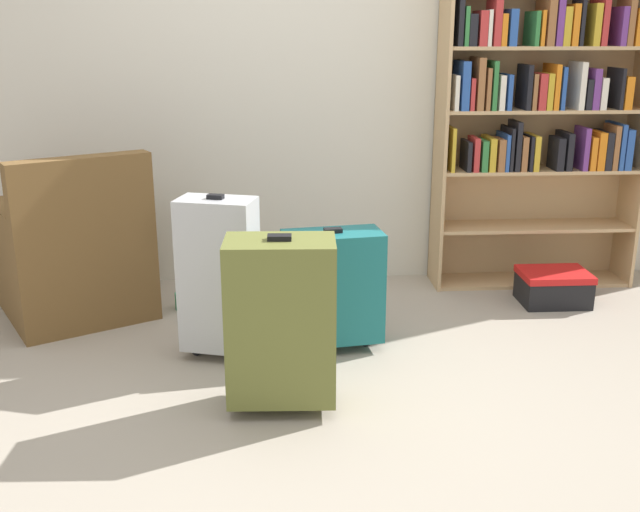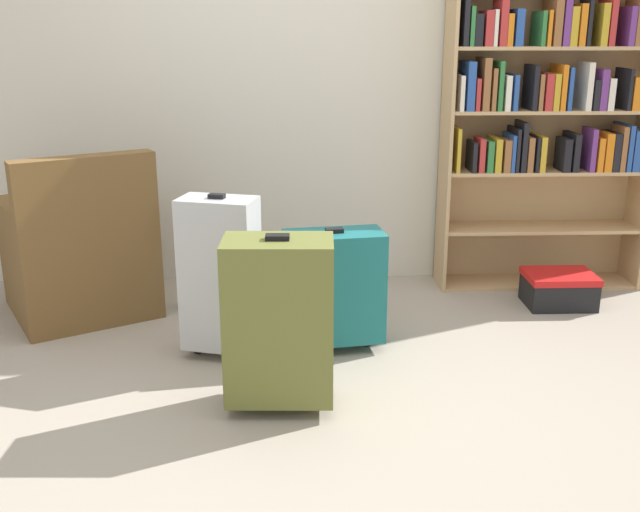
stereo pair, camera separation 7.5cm
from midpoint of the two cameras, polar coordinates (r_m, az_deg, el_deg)
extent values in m
plane|color=#9E9384|center=(3.11, -1.55, -11.73)|extent=(9.70, 9.70, 0.00)
cube|color=beige|center=(4.48, -2.55, 14.53)|extent=(5.54, 0.10, 2.60)
cube|color=tan|center=(4.37, 8.82, 10.83)|extent=(0.02, 0.30, 2.07)
cube|color=tan|center=(4.76, 22.92, 10.20)|extent=(0.02, 0.30, 2.07)
cube|color=tan|center=(4.67, 15.60, 10.79)|extent=(1.19, 0.02, 2.07)
cube|color=tan|center=(4.75, 15.16, -1.79)|extent=(1.15, 0.28, 0.02)
cube|color=tan|center=(4.65, 15.49, 2.24)|extent=(1.15, 0.28, 0.02)
cube|color=tan|center=(4.58, 15.83, 6.42)|extent=(1.15, 0.28, 0.02)
cube|color=tan|center=(4.53, 16.19, 10.70)|extent=(1.15, 0.28, 0.02)
cube|color=tan|center=(4.51, 16.56, 15.06)|extent=(1.15, 0.28, 0.02)
cube|color=gold|center=(4.38, 9.42, 8.16)|extent=(0.02, 0.23, 0.25)
cube|color=black|center=(4.40, 10.63, 7.60)|extent=(0.02, 0.19, 0.17)
cube|color=#B22D2D|center=(4.40, 11.18, 7.71)|extent=(0.03, 0.18, 0.19)
cube|color=#2D7238|center=(4.42, 11.77, 7.62)|extent=(0.03, 0.19, 0.18)
cube|color=gold|center=(4.44, 12.28, 7.73)|extent=(0.04, 0.23, 0.19)
cube|color=brown|center=(4.43, 13.02, 7.61)|extent=(0.04, 0.17, 0.18)
cube|color=#264C99|center=(4.47, 13.33, 7.84)|extent=(0.02, 0.23, 0.21)
cube|color=black|center=(4.47, 13.65, 8.06)|extent=(0.02, 0.23, 0.24)
cube|color=black|center=(4.47, 14.17, 8.24)|extent=(0.03, 0.20, 0.28)
cube|color=brown|center=(4.48, 14.63, 7.69)|extent=(0.03, 0.19, 0.20)
cube|color=black|center=(4.52, 15.00, 7.75)|extent=(0.02, 0.25, 0.20)
cube|color=gold|center=(4.52, 15.43, 7.72)|extent=(0.03, 0.22, 0.20)
cube|color=black|center=(4.54, 17.19, 7.54)|extent=(0.04, 0.17, 0.19)
cube|color=black|center=(4.58, 17.72, 7.74)|extent=(0.03, 0.22, 0.21)
cube|color=#66337F|center=(4.60, 18.93, 7.84)|extent=(0.03, 0.18, 0.24)
cube|color=orange|center=(4.64, 19.29, 7.57)|extent=(0.03, 0.24, 0.19)
cube|color=orange|center=(4.63, 19.99, 7.63)|extent=(0.04, 0.17, 0.22)
cube|color=black|center=(4.67, 20.38, 7.66)|extent=(0.04, 0.22, 0.22)
cube|color=brown|center=(4.66, 20.94, 7.83)|extent=(0.03, 0.18, 0.25)
cube|color=#264C99|center=(4.71, 21.19, 7.93)|extent=(0.03, 0.25, 0.26)
cube|color=#264C99|center=(4.71, 21.76, 7.68)|extent=(0.04, 0.20, 0.23)
cube|color=silver|center=(4.35, 9.63, 12.30)|extent=(0.02, 0.24, 0.19)
cube|color=#264C99|center=(4.37, 10.26, 12.77)|extent=(0.04, 0.25, 0.27)
cube|color=#B22D2D|center=(4.34, 10.89, 12.11)|extent=(0.02, 0.17, 0.18)
cube|color=brown|center=(4.37, 11.42, 12.84)|extent=(0.04, 0.22, 0.29)
cube|color=brown|center=(4.38, 12.00, 12.44)|extent=(0.02, 0.20, 0.23)
cube|color=#2D7238|center=(4.37, 12.53, 12.65)|extent=(0.02, 0.17, 0.27)
cube|color=silver|center=(4.41, 12.96, 12.16)|extent=(0.03, 0.22, 0.19)
cube|color=#264C99|center=(4.41, 13.53, 12.15)|extent=(0.03, 0.21, 0.20)
cube|color=black|center=(4.45, 14.89, 12.42)|extent=(0.03, 0.21, 0.25)
cube|color=brown|center=(4.46, 15.30, 12.09)|extent=(0.02, 0.20, 0.20)
cube|color=#B22D2D|center=(4.49, 15.78, 12.09)|extent=(0.04, 0.24, 0.20)
cube|color=gold|center=(4.48, 16.38, 12.04)|extent=(0.03, 0.20, 0.20)
cube|color=orange|center=(4.51, 16.80, 12.35)|extent=(0.03, 0.23, 0.25)
cube|color=#264C99|center=(4.50, 17.34, 12.21)|extent=(0.02, 0.19, 0.24)
cube|color=silver|center=(4.55, 18.60, 12.30)|extent=(0.03, 0.21, 0.26)
cube|color=black|center=(4.57, 19.03, 11.69)|extent=(0.03, 0.22, 0.17)
cube|color=#66337F|center=(4.59, 19.50, 12.02)|extent=(0.04, 0.23, 0.22)
cube|color=silver|center=(4.60, 20.02, 11.67)|extent=(0.04, 0.21, 0.18)
cube|color=black|center=(4.64, 21.23, 11.90)|extent=(0.02, 0.21, 0.23)
cube|color=orange|center=(4.65, 21.73, 11.58)|extent=(0.04, 0.19, 0.18)
cube|color=black|center=(4.34, 9.91, 17.38)|extent=(0.03, 0.25, 0.27)
cube|color=#2D7238|center=(4.32, 10.42, 16.91)|extent=(0.02, 0.19, 0.21)
cube|color=black|center=(4.36, 10.78, 16.64)|extent=(0.04, 0.25, 0.17)
cube|color=#B22D2D|center=(4.34, 11.65, 16.71)|extent=(0.04, 0.19, 0.19)
cube|color=silver|center=(4.38, 12.01, 16.72)|extent=(0.02, 0.24, 0.19)
cube|color=#B22D2D|center=(4.37, 12.68, 17.22)|extent=(0.04, 0.20, 0.27)
cube|color=orange|center=(4.37, 13.16, 16.51)|extent=(0.03, 0.17, 0.17)
cube|color=#264C99|center=(4.40, 13.76, 16.63)|extent=(0.04, 0.21, 0.19)
cube|color=#2D7238|center=(4.44, 15.43, 16.45)|extent=(0.02, 0.21, 0.18)
cube|color=orange|center=(4.46, 15.78, 16.45)|extent=(0.02, 0.24, 0.19)
cube|color=brown|center=(4.48, 16.40, 16.99)|extent=(0.04, 0.24, 0.28)
cube|color=#66337F|center=(4.50, 16.98, 16.78)|extent=(0.04, 0.24, 0.26)
cube|color=gold|center=(4.48, 17.62, 16.41)|extent=(0.04, 0.17, 0.21)
cube|color=orange|center=(4.50, 18.17, 16.46)|extent=(0.03, 0.19, 0.22)
cube|color=black|center=(4.50, 18.68, 16.64)|extent=(0.02, 0.17, 0.26)
cube|color=gold|center=(4.56, 19.56, 16.35)|extent=(0.04, 0.21, 0.22)
cube|color=#B22D2D|center=(4.57, 20.11, 16.52)|extent=(0.03, 0.21, 0.26)
cube|color=#66337F|center=(4.63, 21.28, 16.08)|extent=(0.03, 0.24, 0.21)
cube|color=brown|center=(4.62, 21.88, 16.26)|extent=(0.03, 0.19, 0.25)
cube|color=orange|center=(4.67, 22.22, 15.93)|extent=(0.03, 0.25, 0.20)
cube|color=silver|center=(4.68, 22.77, 16.03)|extent=(0.03, 0.24, 0.23)
cube|color=brown|center=(4.27, -18.71, -1.55)|extent=(0.95, 0.95, 0.40)
cube|color=#91724F|center=(4.21, -19.02, 1.55)|extent=(0.72, 0.75, 0.08)
cube|color=brown|center=(3.88, -18.25, 3.58)|extent=(0.67, 0.45, 0.50)
cube|color=brown|center=(4.26, -15.22, 3.07)|extent=(0.43, 0.66, 0.22)
cube|color=brown|center=(4.13, -23.13, 1.84)|extent=(0.43, 0.66, 0.22)
cylinder|color=#1E7F4C|center=(4.21, -11.01, -3.40)|extent=(0.08, 0.08, 0.10)
torus|color=#1E7F4C|center=(4.21, -10.31, -3.33)|extent=(0.06, 0.01, 0.06)
cube|color=black|center=(4.40, 16.97, -2.45)|extent=(0.37, 0.28, 0.17)
cube|color=red|center=(4.38, 17.07, -1.36)|extent=(0.38, 0.29, 0.04)
cube|color=#19666B|center=(3.55, 0.37, -2.34)|extent=(0.49, 0.30, 0.54)
cube|color=black|center=(3.47, 0.38, 1.98)|extent=(0.09, 0.06, 0.02)
cylinder|color=black|center=(3.63, -2.17, -6.87)|extent=(0.06, 0.06, 0.05)
cylinder|color=black|center=(3.70, 2.85, -6.44)|extent=(0.06, 0.06, 0.05)
cube|color=brown|center=(2.98, -3.75, -4.95)|extent=(0.44, 0.28, 0.67)
cube|color=black|center=(2.87, -3.88, 1.43)|extent=(0.09, 0.06, 0.02)
cylinder|color=black|center=(3.14, -6.43, -11.03)|extent=(0.05, 0.05, 0.05)
cylinder|color=black|center=(3.13, -0.79, -11.03)|extent=(0.05, 0.05, 0.05)
cube|color=#B7BABF|center=(3.47, -8.39, -1.44)|extent=(0.39, 0.29, 0.72)
cube|color=black|center=(3.37, -8.66, 4.52)|extent=(0.08, 0.06, 0.02)
cylinder|color=black|center=(3.65, -9.93, -7.02)|extent=(0.06, 0.06, 0.05)
cylinder|color=black|center=(3.57, -6.28, -7.43)|extent=(0.06, 0.06, 0.05)
camera|label=1|loc=(0.04, -90.67, -0.21)|focal=41.76mm
camera|label=2|loc=(0.04, 89.33, 0.21)|focal=41.76mm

